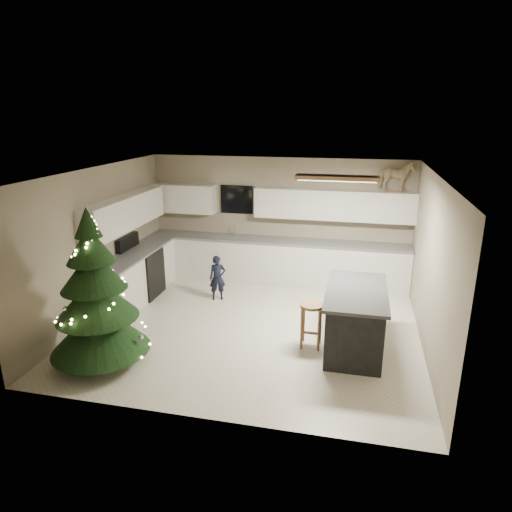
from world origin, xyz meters
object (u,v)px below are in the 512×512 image
bar_stool (312,314)px  toddler (218,278)px  island (355,319)px  rocking_horse (396,177)px  christmas_tree (96,302)px

bar_stool → toddler: (-1.96, 1.47, -0.10)m
bar_stool → island: bearing=8.7°
island → rocking_horse: (0.60, 2.67, 1.82)m
toddler → rocking_horse: 3.93m
rocking_horse → island: bearing=161.3°
island → christmas_tree: bearing=-160.5°
christmas_tree → toddler: size_ratio=2.64×
bar_stool → christmas_tree: christmas_tree is taller
christmas_tree → rocking_horse: size_ratio=3.37×
toddler → bar_stool: bearing=-59.3°
bar_stool → rocking_horse: bearing=65.7°
island → christmas_tree: christmas_tree is taller
island → bar_stool: 0.66m
christmas_tree → toddler: bearing=70.3°
island → christmas_tree: (-3.55, -1.25, 0.47)m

